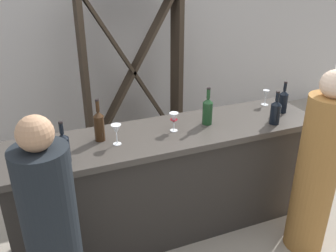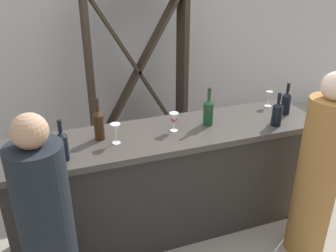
{
  "view_description": "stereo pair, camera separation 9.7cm",
  "coord_description": "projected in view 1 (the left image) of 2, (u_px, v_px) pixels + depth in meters",
  "views": [
    {
      "loc": [
        -0.97,
        -2.39,
        2.22
      ],
      "look_at": [
        0.0,
        0.0,
        1.01
      ],
      "focal_mm": 38.52,
      "sensor_mm": 36.0,
      "label": 1
    },
    {
      "loc": [
        -0.88,
        -2.42,
        2.22
      ],
      "look_at": [
        0.0,
        0.0,
        1.01
      ],
      "focal_mm": 38.52,
      "sensor_mm": 36.0,
      "label": 2
    }
  ],
  "objects": [
    {
      "name": "back_wall",
      "position": [
        102.0,
        29.0,
        4.52
      ],
      "size": [
        8.0,
        0.1,
        2.8
      ],
      "primitive_type": "cube",
      "color": "#BCB7B2",
      "rests_on": "ground"
    },
    {
      "name": "wine_rack",
      "position": [
        133.0,
        71.0,
        4.31
      ],
      "size": [
        1.21,
        0.28,
        1.97
      ],
      "color": "#33281E",
      "rests_on": "ground"
    },
    {
      "name": "wine_bottle_rightmost_near_black",
      "position": [
        283.0,
        101.0,
        3.18
      ],
      "size": [
        0.08,
        0.08,
        0.29
      ],
      "color": "black",
      "rests_on": "bar_counter"
    },
    {
      "name": "wine_glass_near_left",
      "position": [
        116.0,
        130.0,
        2.63
      ],
      "size": [
        0.08,
        0.08,
        0.16
      ],
      "color": "white",
      "rests_on": "bar_counter"
    },
    {
      "name": "wine_bottle_leftmost_near_black",
      "position": [
        64.0,
        147.0,
        2.4
      ],
      "size": [
        0.08,
        0.08,
        0.3
      ],
      "color": "black",
      "rests_on": "bar_counter"
    },
    {
      "name": "person_center_guest",
      "position": [
        317.0,
        172.0,
        2.78
      ],
      "size": [
        0.37,
        0.37,
        1.53
      ],
      "rotation": [
        0.0,
        0.0,
        1.37
      ],
      "color": "#9E6B33",
      "rests_on": "ground"
    },
    {
      "name": "wine_bottle_center_olive_green",
      "position": [
        208.0,
        110.0,
        2.95
      ],
      "size": [
        0.08,
        0.08,
        0.32
      ],
      "color": "#193D1E",
      "rests_on": "bar_counter"
    },
    {
      "name": "bar_counter",
      "position": [
        168.0,
        182.0,
        3.07
      ],
      "size": [
        2.6,
        0.63,
        0.96
      ],
      "color": "#2A2723",
      "rests_on": "ground"
    },
    {
      "name": "wine_bottle_second_right_near_black",
      "position": [
        275.0,
        112.0,
        2.96
      ],
      "size": [
        0.08,
        0.08,
        0.28
      ],
      "color": "black",
      "rests_on": "bar_counter"
    },
    {
      "name": "wine_bottle_second_left_amber_brown",
      "position": [
        99.0,
        125.0,
        2.68
      ],
      "size": [
        0.08,
        0.08,
        0.33
      ],
      "color": "#331E0F",
      "rests_on": "bar_counter"
    },
    {
      "name": "wine_glass_near_right",
      "position": [
        266.0,
        95.0,
        3.35
      ],
      "size": [
        0.07,
        0.07,
        0.14
      ],
      "color": "white",
      "rests_on": "bar_counter"
    },
    {
      "name": "ground_plane",
      "position": [
        168.0,
        227.0,
        3.28
      ],
      "size": [
        12.0,
        12.0,
        0.0
      ],
      "primitive_type": "plane",
      "color": "#9E9384"
    },
    {
      "name": "person_left_guest",
      "position": [
        54.0,
        243.0,
        2.11
      ],
      "size": [
        0.34,
        0.34,
        1.52
      ],
      "rotation": [
        0.0,
        0.0,
        1.65
      ],
      "color": "black",
      "rests_on": "ground"
    },
    {
      "name": "wine_glass_near_center",
      "position": [
        174.0,
        119.0,
        2.84
      ],
      "size": [
        0.07,
        0.07,
        0.15
      ],
      "color": "white",
      "rests_on": "bar_counter"
    }
  ]
}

